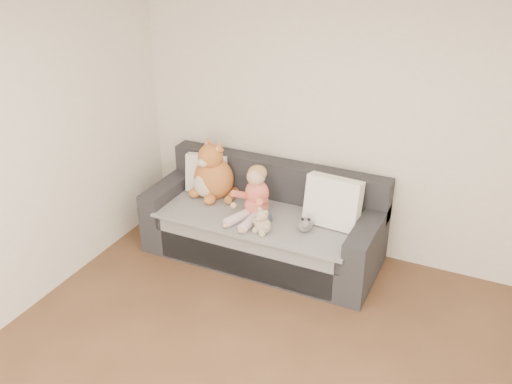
# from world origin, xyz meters

# --- Properties ---
(room_shell) EXTENTS (5.00, 5.00, 5.00)m
(room_shell) POSITION_xyz_m (0.00, 0.42, 1.30)
(room_shell) COLOR brown
(room_shell) RESTS_ON ground
(sofa) EXTENTS (2.20, 0.94, 0.85)m
(sofa) POSITION_xyz_m (-0.81, 2.06, 0.31)
(sofa) COLOR #242529
(sofa) RESTS_ON ground
(cushion_left) EXTENTS (0.45, 0.29, 0.39)m
(cushion_left) POSITION_xyz_m (-1.50, 2.21, 0.66)
(cushion_left) COLOR white
(cushion_left) RESTS_ON sofa
(cushion_right_back) EXTENTS (0.43, 0.35, 0.37)m
(cushion_right_back) POSITION_xyz_m (-0.34, 2.31, 0.65)
(cushion_right_back) COLOR white
(cushion_right_back) RESTS_ON sofa
(cushion_right_front) EXTENTS (0.50, 0.25, 0.47)m
(cushion_right_front) POSITION_xyz_m (-0.15, 2.07, 0.70)
(cushion_right_front) COLOR white
(cushion_right_front) RESTS_ON sofa
(toddler) EXTENTS (0.35, 0.51, 0.50)m
(toddler) POSITION_xyz_m (-0.85, 1.91, 0.68)
(toddler) COLOR #E0604F
(toddler) RESTS_ON sofa
(plush_cat) EXTENTS (0.47, 0.42, 0.61)m
(plush_cat) POSITION_xyz_m (-1.39, 2.11, 0.70)
(plush_cat) COLOR #AF4C27
(plush_cat) RESTS_ON sofa
(teddy_bear) EXTENTS (0.19, 0.15, 0.25)m
(teddy_bear) POSITION_xyz_m (-0.66, 1.67, 0.57)
(teddy_bear) COLOR tan
(teddy_bear) RESTS_ON sofa
(plush_cow) EXTENTS (0.14, 0.20, 0.16)m
(plush_cow) POSITION_xyz_m (-0.33, 1.86, 0.54)
(plush_cow) COLOR white
(plush_cow) RESTS_ON sofa
(sippy_cup) EXTENTS (0.10, 0.08, 0.11)m
(sippy_cup) POSITION_xyz_m (-0.69, 1.86, 0.53)
(sippy_cup) COLOR #683EA9
(sippy_cup) RESTS_ON sofa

